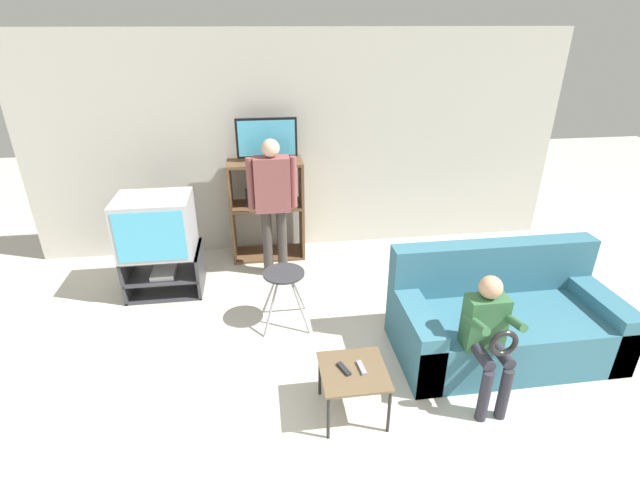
{
  "coord_description": "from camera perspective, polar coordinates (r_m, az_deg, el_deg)",
  "views": [
    {
      "loc": [
        -0.54,
        -1.49,
        2.67
      ],
      "look_at": [
        -0.03,
        2.18,
        0.9
      ],
      "focal_mm": 26.0,
      "sensor_mm": 36.0,
      "label": 1
    }
  ],
  "objects": [
    {
      "name": "remote_control_black",
      "position": [
        3.44,
        2.96,
        -15.56
      ],
      "size": [
        0.09,
        0.15,
        0.02
      ],
      "primitive_type": "cube",
      "rotation": [
        0.0,
        0.0,
        0.38
      ],
      "color": "#232328",
      "rests_on": "snack_table"
    },
    {
      "name": "media_shelf",
      "position": [
        5.59,
        -6.55,
        3.8
      ],
      "size": [
        0.86,
        0.42,
        1.21
      ],
      "color": "brown",
      "rests_on": "ground_plane"
    },
    {
      "name": "folding_stool",
      "position": [
        4.34,
        -4.45,
        -4.99
      ],
      "size": [
        0.45,
        0.43,
        0.56
      ],
      "color": "#99999E",
      "rests_on": "ground_plane"
    },
    {
      "name": "person_standing_adult",
      "position": [
        5.03,
        -5.85,
        5.38
      ],
      "size": [
        0.53,
        0.2,
        1.57
      ],
      "color": "#3D3833",
      "rests_on": "ground_plane"
    },
    {
      "name": "remote_control_white",
      "position": [
        3.46,
        5.14,
        -15.39
      ],
      "size": [
        0.05,
        0.15,
        0.02
      ],
      "primitive_type": "cube",
      "rotation": [
        0.0,
        0.0,
        0.1
      ],
      "color": "gray",
      "rests_on": "snack_table"
    },
    {
      "name": "person_seated_child",
      "position": [
        3.65,
        20.03,
        -10.62
      ],
      "size": [
        0.33,
        0.43,
        1.03
      ],
      "color": "#2D2D38",
      "rests_on": "ground_plane"
    },
    {
      "name": "snack_table",
      "position": [
        3.48,
        4.13,
        -16.24
      ],
      "size": [
        0.48,
        0.48,
        0.4
      ],
      "color": "brown",
      "rests_on": "ground_plane"
    },
    {
      "name": "television_main",
      "position": [
        5.02,
        -19.58,
        1.74
      ],
      "size": [
        0.74,
        0.59,
        0.6
      ],
      "color": "#B2B2B7",
      "rests_on": "tv_stand"
    },
    {
      "name": "wall_back",
      "position": [
        5.67,
        -2.26,
        11.54
      ],
      "size": [
        6.4,
        0.06,
        2.6
      ],
      "color": "beige",
      "rests_on": "ground_plane"
    },
    {
      "name": "television_flat",
      "position": [
        5.35,
        -6.57,
        12.04
      ],
      "size": [
        0.68,
        0.2,
        0.48
      ],
      "color": "black",
      "rests_on": "media_shelf"
    },
    {
      "name": "tv_stand",
      "position": [
        5.24,
        -18.54,
        -3.62
      ],
      "size": [
        0.78,
        0.56,
        0.47
      ],
      "color": "#38383D",
      "rests_on": "ground_plane"
    },
    {
      "name": "couch",
      "position": [
        4.39,
        21.49,
        -9.17
      ],
      "size": [
        1.86,
        0.92,
        0.91
      ],
      "color": "teal",
      "rests_on": "ground_plane"
    }
  ]
}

